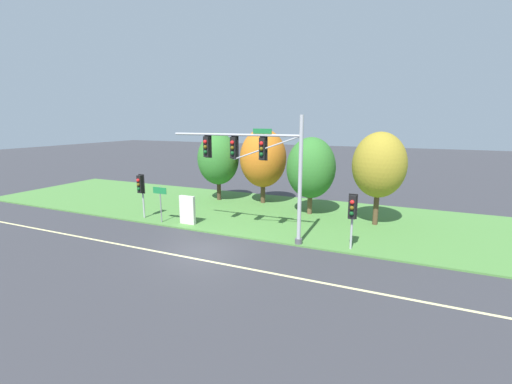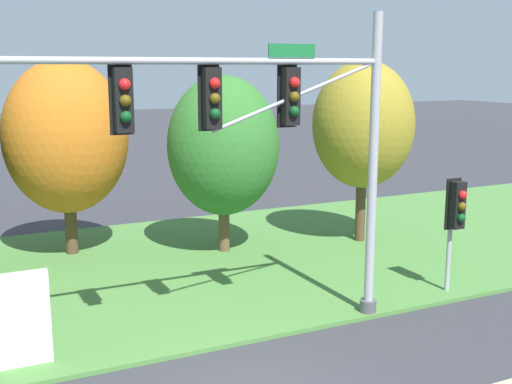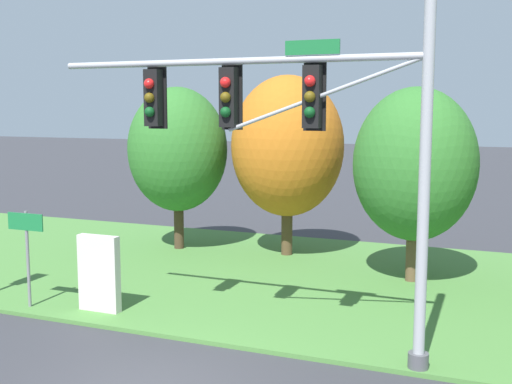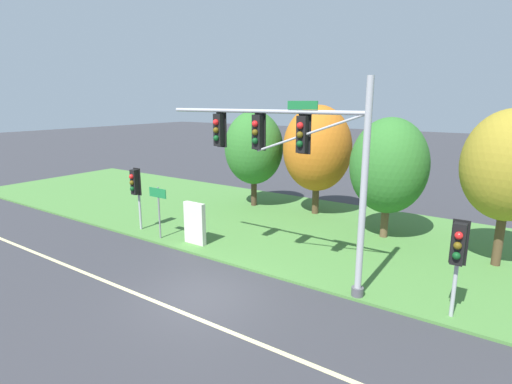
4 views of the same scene
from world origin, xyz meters
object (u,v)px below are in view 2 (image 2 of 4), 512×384
at_px(tree_left_of_mast, 66,137).
at_px(traffic_signal_mast, 277,127).
at_px(tree_behind_signpost, 223,146).
at_px(tree_mid_verge, 363,125).
at_px(info_kiosk, 21,320).
at_px(pedestrian_signal_near_kerb, 456,211).

bearing_deg(tree_left_of_mast, traffic_signal_mast, -69.54).
xyz_separation_m(traffic_signal_mast, tree_left_of_mast, (-3.06, 8.20, -0.88)).
xyz_separation_m(tree_behind_signpost, tree_mid_verge, (4.66, -0.84, 0.55)).
height_order(tree_mid_verge, info_kiosk, tree_mid_verge).
distance_m(tree_behind_signpost, info_kiosk, 9.18).
distance_m(tree_left_of_mast, info_kiosk, 8.36).
bearing_deg(pedestrian_signal_near_kerb, tree_mid_verge, 81.62).
relative_size(pedestrian_signal_near_kerb, tree_behind_signpost, 0.54).
relative_size(tree_left_of_mast, info_kiosk, 3.21).
distance_m(pedestrian_signal_near_kerb, tree_left_of_mast, 11.67).
distance_m(pedestrian_signal_near_kerb, info_kiosk, 10.69).
bearing_deg(traffic_signal_mast, tree_mid_verge, 42.30).
distance_m(traffic_signal_mast, pedestrian_signal_near_kerb, 5.82).
relative_size(traffic_signal_mast, info_kiosk, 4.31).
distance_m(pedestrian_signal_near_kerb, tree_mid_verge, 5.68).
bearing_deg(tree_left_of_mast, pedestrian_signal_near_kerb, -43.76).
relative_size(traffic_signal_mast, tree_behind_signpost, 1.46).
xyz_separation_m(traffic_signal_mast, tree_behind_signpost, (1.42, 6.38, -1.19)).
bearing_deg(traffic_signal_mast, pedestrian_signal_near_kerb, 2.13).
bearing_deg(pedestrian_signal_near_kerb, tree_left_of_mast, 136.24).
bearing_deg(tree_mid_verge, tree_behind_signpost, 169.75).
height_order(tree_behind_signpost, info_kiosk, tree_behind_signpost).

